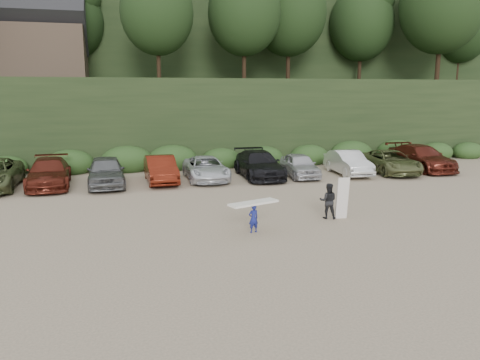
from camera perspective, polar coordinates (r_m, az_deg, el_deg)
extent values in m
plane|color=tan|center=(18.05, 3.84, -5.71)|extent=(120.00, 120.00, 0.00)
cube|color=black|center=(38.91, -6.02, 7.57)|extent=(80.00, 14.00, 6.00)
cube|color=black|center=(56.81, -8.68, 13.52)|extent=(90.00, 30.00, 16.00)
ellipsoid|color=black|center=(39.30, -6.26, 19.29)|extent=(66.00, 12.00, 10.00)
cube|color=#2B491E|center=(31.67, -5.06, 2.51)|extent=(46.20, 2.00, 1.20)
cube|color=brown|center=(41.15, -23.89, 13.87)|extent=(8.00, 6.00, 4.00)
imported|color=#5D2015|center=(27.34, -22.26, 0.81)|extent=(2.52, 5.46, 1.54)
imported|color=slate|center=(26.54, -16.02, 1.02)|extent=(2.14, 4.89, 1.64)
imported|color=maroon|center=(26.96, -9.64, 1.29)|extent=(1.76, 4.63, 1.51)
imported|color=silver|center=(27.39, -4.17, 1.41)|extent=(2.27, 4.93, 1.37)
imported|color=black|center=(28.17, 2.30, 1.92)|extent=(2.29, 5.49, 1.59)
imported|color=silver|center=(28.57, 7.28, 1.80)|extent=(1.91, 4.27, 1.43)
imported|color=silver|center=(29.92, 13.03, 2.07)|extent=(1.79, 4.59, 1.49)
imported|color=#62693D|center=(31.19, 17.86, 2.12)|extent=(2.79, 5.34, 1.44)
imported|color=#5C1F15|center=(33.12, 21.19, 2.56)|extent=(2.46, 5.69, 1.63)
imported|color=navy|center=(17.18, 1.65, -4.72)|extent=(0.43, 0.33, 1.05)
cube|color=white|center=(17.03, 1.66, -2.81)|extent=(1.99, 1.17, 0.08)
imported|color=black|center=(19.35, 10.70, -2.52)|extent=(0.87, 0.79, 1.46)
cube|color=silver|center=(19.34, 12.37, -2.19)|extent=(0.50, 0.27, 1.72)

